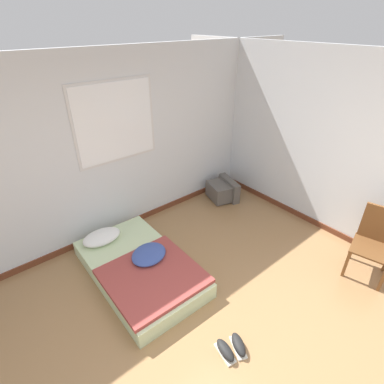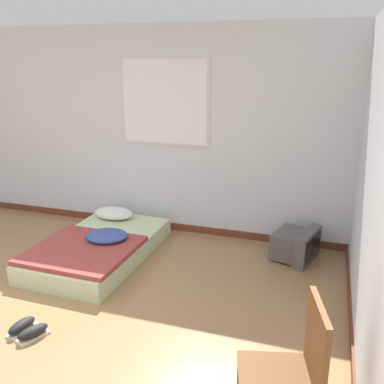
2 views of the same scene
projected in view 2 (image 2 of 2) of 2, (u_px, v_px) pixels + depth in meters
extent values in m
cube|color=silver|center=(125.00, 130.00, 5.58)|extent=(8.18, 0.06, 2.60)
cube|color=brown|center=(128.00, 221.00, 5.92)|extent=(8.18, 0.02, 0.09)
cube|color=silver|center=(165.00, 102.00, 5.26)|extent=(1.17, 0.01, 1.09)
cube|color=white|center=(164.00, 102.00, 5.26)|extent=(1.10, 0.01, 1.02)
cube|color=beige|center=(100.00, 248.00, 4.92)|extent=(1.07, 1.81, 0.21)
ellipsoid|color=white|center=(114.00, 213.00, 5.53)|extent=(0.53, 0.35, 0.14)
cube|color=#993D38|center=(83.00, 250.00, 4.58)|extent=(1.08, 1.06, 0.05)
ellipsoid|color=#384C93|center=(107.00, 236.00, 4.78)|extent=(0.56, 0.51, 0.11)
cube|color=#56514C|center=(289.00, 243.00, 4.91)|extent=(0.42, 0.53, 0.29)
cube|color=#56514C|center=(307.00, 247.00, 4.79)|extent=(0.28, 0.58, 0.36)
cube|color=black|center=(313.00, 247.00, 4.75)|extent=(0.13, 0.45, 0.26)
cube|color=brown|center=(240.00, 381.00, 2.77)|extent=(0.04, 0.04, 0.40)
cube|color=brown|center=(277.00, 379.00, 2.49)|extent=(0.55, 0.55, 0.02)
cube|color=brown|center=(317.00, 343.00, 2.40)|extent=(0.14, 0.43, 0.48)
cube|color=silver|center=(22.00, 330.00, 3.60)|extent=(0.15, 0.27, 0.02)
ellipsoid|color=black|center=(22.00, 325.00, 3.58)|extent=(0.16, 0.28, 0.09)
cube|color=silver|center=(33.00, 337.00, 3.52)|extent=(0.20, 0.28, 0.02)
ellipsoid|color=black|center=(33.00, 332.00, 3.50)|extent=(0.21, 0.28, 0.09)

